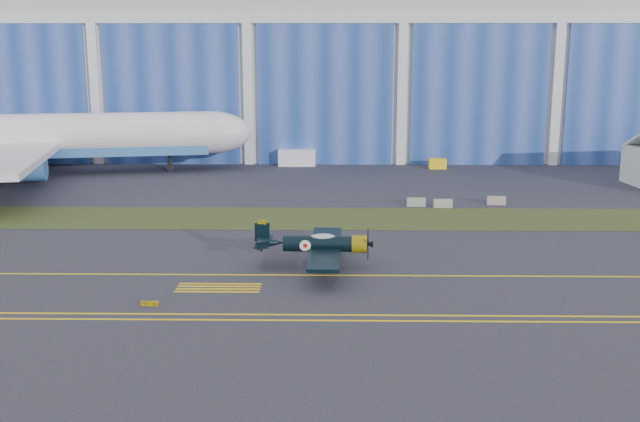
{
  "coord_description": "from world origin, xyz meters",
  "views": [
    {
      "loc": [
        -9.95,
        -58.79,
        16.81
      ],
      "look_at": [
        -11.0,
        6.04,
        2.52
      ],
      "focal_mm": 42.0,
      "sensor_mm": 36.0,
      "label": 1
    }
  ],
  "objects_px": {
    "warbird": "(318,244)",
    "jetliner": "(25,88)",
    "tug": "(437,164)",
    "shipping_container": "(297,158)"
  },
  "relations": [
    {
      "from": "warbird",
      "to": "tug",
      "type": "bearing_deg",
      "value": 73.15
    },
    {
      "from": "warbird",
      "to": "jetliner",
      "type": "distance_m",
      "value": 58.78
    },
    {
      "from": "tug",
      "to": "shipping_container",
      "type": "bearing_deg",
      "value": 172.15
    },
    {
      "from": "warbird",
      "to": "shipping_container",
      "type": "distance_m",
      "value": 50.96
    },
    {
      "from": "warbird",
      "to": "jetliner",
      "type": "bearing_deg",
      "value": 133.96
    },
    {
      "from": "shipping_container",
      "to": "warbird",
      "type": "bearing_deg",
      "value": -86.8
    },
    {
      "from": "jetliner",
      "to": "warbird",
      "type": "bearing_deg",
      "value": -58.03
    },
    {
      "from": "jetliner",
      "to": "tug",
      "type": "bearing_deg",
      "value": -4.73
    },
    {
      "from": "warbird",
      "to": "shipping_container",
      "type": "bearing_deg",
      "value": 95.82
    },
    {
      "from": "jetliner",
      "to": "tug",
      "type": "height_order",
      "value": "jetliner"
    }
  ]
}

